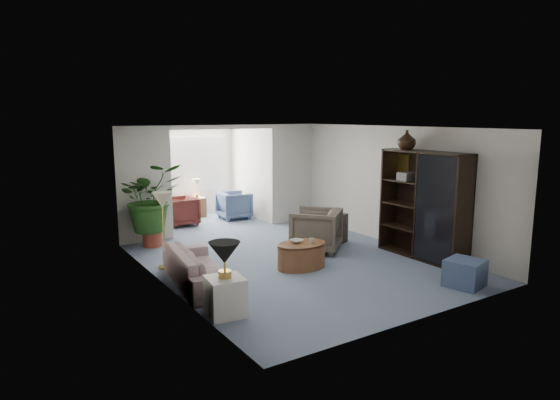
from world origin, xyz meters
TOP-DOWN VIEW (x-y plane):
  - floor at (0.00, 0.00)m, footprint 6.00×6.00m
  - sunroom_floor at (0.00, 4.10)m, footprint 2.60×2.60m
  - back_pier_left at (-1.90, 3.00)m, footprint 1.20×0.12m
  - back_pier_right at (1.90, 3.00)m, footprint 1.20×0.12m
  - back_header at (0.00, 3.00)m, footprint 2.60×0.12m
  - window_pane at (0.00, 5.18)m, footprint 2.20×0.02m
  - window_blinds at (0.00, 5.15)m, footprint 2.20×0.02m
  - framed_picture at (2.46, -0.10)m, footprint 0.04×0.50m
  - sofa at (-2.00, -0.11)m, footprint 1.02×2.07m
  - end_table at (-2.20, -1.46)m, footprint 0.55×0.55m
  - table_lamp at (-2.20, -1.46)m, footprint 0.44×0.44m
  - floor_lamp at (-2.20, 1.00)m, footprint 0.36×0.36m
  - coffee_table at (-0.11, -0.29)m, footprint 1.12×1.12m
  - coffee_bowl at (-0.16, -0.19)m, footprint 0.26×0.26m
  - coffee_cup at (0.04, -0.39)m, footprint 0.12×0.12m
  - wingback_chair at (0.78, 0.47)m, footprint 1.32×1.32m
  - side_table_dark at (1.48, 0.77)m, footprint 0.64×0.58m
  - entertainment_cabinet at (2.23, -1.00)m, footprint 0.49×1.85m
  - cabinet_urn at (2.23, -0.50)m, footprint 0.36×0.36m
  - ottoman at (1.56, -2.49)m, footprint 0.66×0.66m
  - plant_pot at (-1.91, 2.60)m, footprint 0.40×0.40m
  - house_plant at (-1.91, 2.60)m, footprint 1.29×1.12m
  - sunroom_chair_blue at (0.81, 4.13)m, footprint 0.85×0.83m
  - sunroom_chair_maroon at (-0.69, 4.13)m, footprint 0.85×0.83m
  - sunroom_table at (0.06, 4.88)m, footprint 0.46×0.37m
  - shelf_clutter at (2.18, -1.14)m, footprint 0.30×1.11m

SIDE VIEW (x-z plane):
  - floor at x=0.00m, z-range 0.00..0.00m
  - sunroom_floor at x=0.00m, z-range 0.00..0.00m
  - plant_pot at x=-1.91m, z-range 0.00..0.32m
  - ottoman at x=1.56m, z-range 0.00..0.43m
  - coffee_table at x=-0.11m, z-range 0.00..0.45m
  - sunroom_table at x=0.06m, z-range 0.00..0.53m
  - end_table at x=-2.20m, z-range 0.00..0.54m
  - sofa at x=-2.00m, z-range 0.00..0.58m
  - side_table_dark at x=1.48m, z-range 0.00..0.63m
  - sunroom_chair_maroon at x=-0.69m, z-range 0.00..0.72m
  - sunroom_chair_blue at x=0.81m, z-range 0.00..0.72m
  - wingback_chair at x=0.78m, z-range 0.00..0.86m
  - coffee_bowl at x=-0.16m, z-range 0.45..0.50m
  - coffee_cup at x=0.04m, z-range 0.45..0.54m
  - table_lamp at x=-2.20m, z-range 0.74..1.04m
  - entertainment_cabinet at x=2.23m, z-range 0.00..2.06m
  - house_plant at x=-1.91m, z-range 0.32..1.75m
  - shelf_clutter at x=2.18m, z-range 0.71..1.77m
  - back_pier_left at x=-1.90m, z-range 0.00..2.50m
  - back_pier_right at x=1.90m, z-range 0.00..2.50m
  - floor_lamp at x=-2.20m, z-range 1.11..1.39m
  - window_pane at x=0.00m, z-range 0.65..2.15m
  - window_blinds at x=0.00m, z-range 0.65..2.15m
  - framed_picture at x=2.46m, z-range 1.50..1.90m
  - cabinet_urn at x=2.23m, z-range 2.06..2.44m
  - back_header at x=0.00m, z-range 2.40..2.50m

